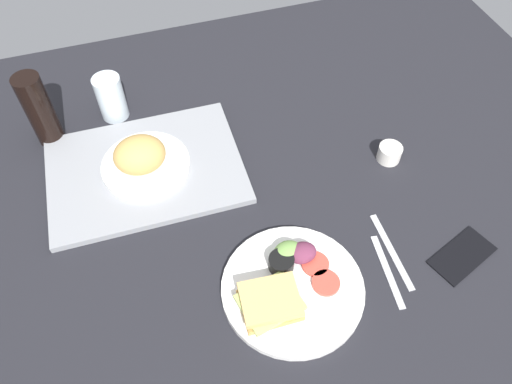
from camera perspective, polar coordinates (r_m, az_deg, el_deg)
ground_plane at (r=110.25cm, az=-0.51°, el=-3.17°), size 190.00×150.00×3.00cm
serving_tray at (r=118.95cm, az=-12.73°, el=2.56°), size 45.59×33.81×1.60cm
bread_plate_near at (r=115.34cm, az=-13.10°, el=3.79°), size 20.56×20.56×9.46cm
plate_with_salad at (r=98.56cm, az=3.86°, el=-10.79°), size 28.40×28.40×5.40cm
drinking_glass at (r=131.11cm, az=-16.51°, el=10.48°), size 6.93×6.93×11.87cm
soda_bottle at (r=127.83cm, az=-23.86°, el=8.69°), size 6.40×6.40×19.15cm
espresso_cup at (r=122.12cm, az=15.25°, el=4.39°), size 5.60×5.60×4.00cm
fork at (r=105.02cm, az=15.03°, el=-8.83°), size 3.42×17.05×0.50cm
knife at (r=107.68cm, az=15.48°, el=-6.59°), size 2.01×19.04×0.50cm
cell_phone at (r=111.79cm, az=22.88°, el=-6.77°), size 16.00×11.72×0.80cm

